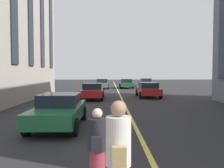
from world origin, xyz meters
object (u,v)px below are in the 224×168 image
Objects in this scene: car_grey_mid at (102,84)px; car_green_parked_a at (126,83)px; car_red_trailing at (148,90)px; pedestrian_near at (118,161)px; car_red_far at (92,91)px; car_green_oncoming at (59,110)px; pedestrian_far at (97,148)px; car_grey_parked_b at (146,82)px.

car_grey_mid is 3.66m from car_green_parked_a.
car_red_trailing is 18.70m from pedestrian_near.
car_grey_mid is 13.62m from car_red_far.
car_green_parked_a is 1.00× the size of car_green_oncoming.
pedestrian_far is (-5.27, -1.87, 0.07)m from car_green_oncoming.
car_red_far is (-13.61, 0.43, 0.00)m from car_grey_mid.
car_green_oncoming is at bearing 169.56° from car_green_parked_a.
pedestrian_near is 1.19m from pedestrian_far.
pedestrian_near is at bearing -177.80° from car_grey_mid.
pedestrian_near is at bearing 175.69° from car_green_parked_a.
car_red_far is at bearing 164.80° from car_green_parked_a.
car_grey_mid is at bearing -2.56° from car_green_oncoming.
car_green_oncoming is (-24.02, 1.07, 0.00)m from car_grey_mid.
car_green_oncoming is 2.83× the size of pedestrian_far.
car_red_trailing is 2.83× the size of pedestrian_far.
car_grey_parked_b is 16.91m from car_red_trailing.
car_grey_mid is 0.89× the size of car_red_trailing.
pedestrian_far is (-30.25, 2.74, 0.07)m from car_green_parked_a.
car_green_parked_a is 1.00× the size of car_red_far.
car_green_parked_a is at bearing -15.20° from car_red_far.
pedestrian_near reaches higher than car_grey_mid.
car_red_far is at bearing 4.47° from pedestrian_far.
car_red_trailing is at bearing -72.71° from car_red_far.
car_grey_mid is at bearing 2.20° from pedestrian_near.
car_green_parked_a is at bearing -5.17° from pedestrian_far.
car_green_oncoming is 1.00× the size of car_red_trailing.
pedestrian_far reaches higher than car_red_trailing.
car_grey_mid is 30.42m from pedestrian_near.
car_grey_mid is 2.51× the size of pedestrian_far.
pedestrian_far is at bearing -160.47° from car_green_oncoming.
car_green_oncoming is at bearing 19.53° from pedestrian_far.
pedestrian_near reaches higher than pedestrian_far.
car_red_trailing is 2.39× the size of pedestrian_near.
car_green_parked_a is at bearing -10.44° from car_green_oncoming.
car_grey_parked_b is 2.39× the size of pedestrian_near.
pedestrian_far reaches higher than car_green_oncoming.
pedestrian_near is (-18.37, 3.48, 0.23)m from car_red_trailing.
pedestrian_near reaches higher than car_green_oncoming.
car_green_oncoming is at bearing 177.44° from car_grey_mid.
pedestrian_far is at bearing -178.44° from car_grey_mid.
pedestrian_far is (-17.25, 3.85, 0.07)m from car_red_trailing.
car_green_oncoming is 5.59m from pedestrian_far.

